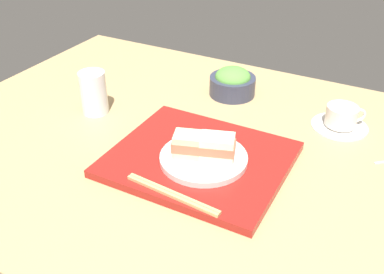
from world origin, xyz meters
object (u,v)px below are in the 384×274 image
Objects in this scene: sandwich_plate at (204,158)px; chopsticks_pair at (172,194)px; drinking_glass at (94,93)px; coffee_cup at (341,119)px; sandwich_far at (217,147)px; sandwich_near at (191,144)px; salad_bowl at (233,82)px.

chopsticks_pair is (-0.16, -13.48, -0.33)cm from sandwich_plate.
coffee_cup is at bearing 20.98° from drinking_glass.
sandwich_far is 40.75cm from drinking_glass.
sandwich_far is (2.81, 0.82, 3.36)cm from sandwich_plate.
sandwich_plate is 4.36cm from sandwich_near.
coffee_cup is 1.23× the size of drinking_glass.
drinking_glass reaches higher than chopsticks_pair.
sandwich_near and salad_bowl have the same top height.
drinking_glass is (-36.94, 22.48, 3.56)cm from chopsticks_pair.
drinking_glass is (-28.27, -26.90, 2.01)cm from salad_bowl.
drinking_glass reaches higher than sandwich_near.
coffee_cup is 64.34cm from drinking_glass.
sandwich_near is at bearing -15.98° from drinking_glass.
sandwich_plate is 2.16× the size of sandwich_near.
sandwich_far is 0.63× the size of coffee_cup.
sandwich_plate is at bearing -76.16° from salad_bowl.
drinking_glass is (-39.92, 8.17, -0.12)cm from sandwich_far.
sandwich_far is at bearing 78.26° from chopsticks_pair.
sandwich_plate is at bearing -13.63° from drinking_glass.
sandwich_plate is 2.17× the size of sandwich_far.
chopsticks_pair is at bearing -31.32° from drinking_glass.
sandwich_far is at bearing 16.35° from sandwich_near.
sandwich_near is 0.41× the size of chopsticks_pair.
coffee_cup is (20.08, 31.18, -3.42)cm from sandwich_far.
drinking_glass is at bearing 168.43° from sandwich_far.
sandwich_far is at bearing -11.57° from drinking_glass.
drinking_glass is (-60.00, -23.00, 3.30)cm from coffee_cup.
salad_bowl is (-6.03, 36.72, -2.01)cm from sandwich_near.
sandwich_plate reaches higher than chopsticks_pair.
sandwich_far is 37.24cm from coffee_cup.
drinking_glass is (-37.11, 9.00, 3.23)cm from sandwich_plate.
sandwich_plate is at bearing -125.58° from coffee_cup.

